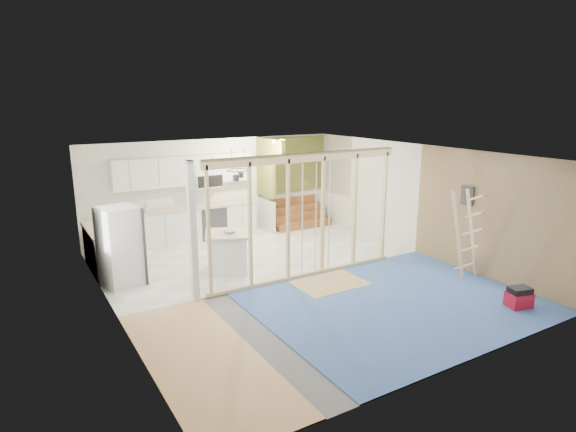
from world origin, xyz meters
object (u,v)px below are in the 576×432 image
fridge (121,247)px  ladder (467,234)px  island (227,253)px  toolbox (519,298)px

fridge → ladder: bearing=-42.4°
island → ladder: ladder is taller
island → toolbox: size_ratio=2.48×
island → fridge: bearing=-167.2°
fridge → island: bearing=-24.7°
island → ladder: size_ratio=0.63×
fridge → island: size_ratio=1.37×
island → toolbox: (3.70, -4.34, -0.25)m
fridge → toolbox: size_ratio=3.41×
island → toolbox: 5.71m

